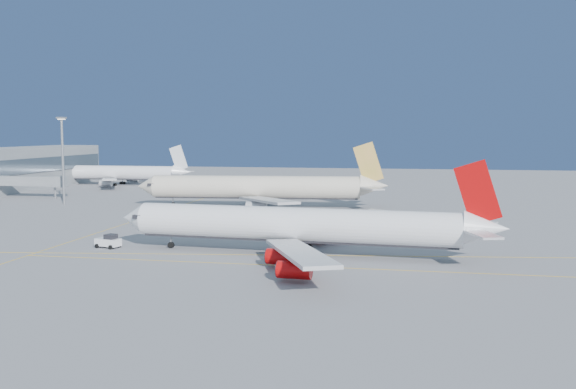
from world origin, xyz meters
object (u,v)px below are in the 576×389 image
at_px(airliner_etihad, 261,188).
at_px(light_mast, 63,153).
at_px(airliner_third, 119,173).
at_px(pushback_tug, 109,241).
at_px(airliner_virgin, 302,226).

xyz_separation_m(airliner_etihad, light_mast, (-57.01, -3.56, 9.16)).
height_order(airliner_etihad, airliner_third, airliner_etihad).
xyz_separation_m(airliner_third, light_mast, (14.01, -64.67, 9.91)).
bearing_deg(light_mast, airliner_third, 102.22).
distance_m(airliner_etihad, pushback_tug, 65.95).
distance_m(airliner_virgin, airliner_third, 156.37).
xyz_separation_m(airliner_virgin, airliner_etihad, (-22.14, 64.48, 0.52)).
xyz_separation_m(airliner_virgin, pushback_tug, (-35.32, 0.01, -3.84)).
distance_m(airliner_third, light_mast, 66.91).
bearing_deg(pushback_tug, light_mast, 140.03).
bearing_deg(light_mast, airliner_virgin, -37.58).
distance_m(pushback_tug, light_mast, 76.25).
bearing_deg(pushback_tug, airliner_virgin, 14.28).
xyz_separation_m(airliner_etihad, pushback_tug, (-13.18, -64.47, -4.36)).
bearing_deg(airliner_third, airliner_virgin, -53.75).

